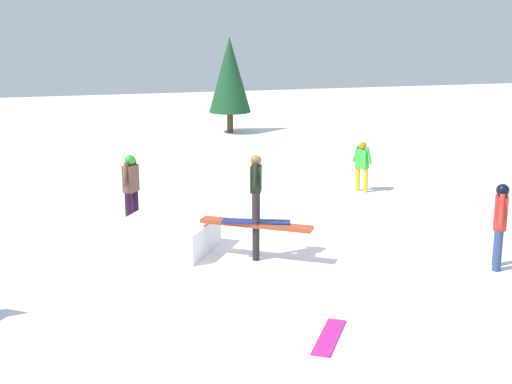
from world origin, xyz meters
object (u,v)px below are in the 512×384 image
Objects in this scene: main_rider_on_rail at (256,190)px; bystander_brown at (131,186)px; loose_snowboard_white at (492,210)px; pine_tree_far at (230,75)px; bystander_red at (500,221)px; loose_snowboard_magenta at (329,337)px; bystander_green at (362,164)px; rail_feature at (256,228)px.

bystander_brown is at bearing 144.93° from main_rider_on_rail.
pine_tree_far is (-3.49, 13.01, 2.28)m from loose_snowboard_white.
bystander_red is 7.84m from bystander_brown.
loose_snowboard_magenta is at bearing -98.57° from pine_tree_far.
bystander_brown is 1.28× the size of loose_snowboard_magenta.
bystander_green is (4.15, 4.54, -0.64)m from main_rider_on_rail.
pine_tree_far reaches higher than bystander_green.
bystander_green is 0.84× the size of bystander_red.
bystander_brown is at bearing -112.88° from pine_tree_far.
loose_snowboard_magenta is (-3.99, -8.12, -0.75)m from bystander_green.
bystander_brown is (-6.24, -1.54, 0.15)m from bystander_green.
bystander_brown is (-2.09, 3.00, 0.27)m from rail_feature.
pine_tree_far is (2.95, 14.93, 0.89)m from main_rider_on_rail.
loose_snowboard_magenta is at bearing -124.12° from bystander_brown.
bystander_brown is at bearing 60.49° from loose_snowboard_white.
loose_snowboard_white is at bearing 5.47° from bystander_green.
bystander_red is 16.65m from pine_tree_far.
pine_tree_far is at bearing -7.25° from loose_snowboard_white.
bystander_green is 0.36× the size of pine_tree_far.
main_rider_on_rail is 4.57m from bystander_red.
bystander_brown is at bearing 158.16° from rail_feature.
bystander_green is 0.93× the size of loose_snowboard_white.
bystander_red reaches higher than bystander_brown.
bystander_brown is 7.01m from loose_snowboard_magenta.
main_rider_on_rail is at bearing 84.34° from loose_snowboard_white.
loose_snowboard_magenta is at bearing 108.96° from loose_snowboard_white.
rail_feature is at bearing -108.14° from bystander_brown.
main_rider_on_rail is 0.91× the size of loose_snowboard_white.
bystander_red is (0.10, -6.16, 0.15)m from bystander_green.
loose_snowboard_white is at bearing 36.74° from main_rider_on_rail.
rail_feature is 3.67m from bystander_brown.
loose_snowboard_white is (6.43, 1.92, -0.63)m from rail_feature.
bystander_green is at bearing 67.73° from main_rider_on_rail.
bystander_brown is at bearing 51.05° from loose_snowboard_magenta.
rail_feature is 15.31m from pine_tree_far.
loose_snowboard_white is 13.66m from pine_tree_far.
rail_feature is 1.24× the size of bystander_brown.
rail_feature reaches higher than loose_snowboard_white.
loose_snowboard_white is at bearing -74.99° from pine_tree_far.
main_rider_on_rail is 3.85m from loose_snowboard_magenta.
bystander_brown is 13.02m from pine_tree_far.
bystander_green is 1.08× the size of loose_snowboard_magenta.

